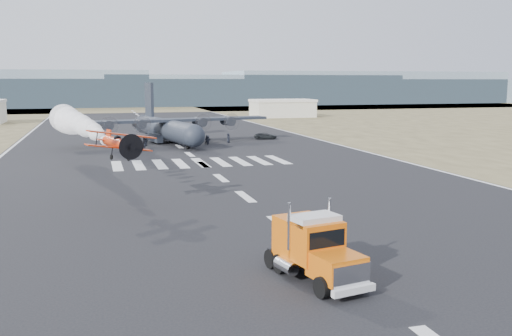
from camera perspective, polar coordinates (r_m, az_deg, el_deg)
name	(u,v)px	position (r m, az deg, el deg)	size (l,w,h in m)	color
ground	(341,269)	(37.40, 8.47, -9.95)	(500.00, 500.00, 0.00)	black
scrub_far	(129,108)	(262.93, -12.62, 5.87)	(500.00, 80.00, 0.00)	brown
runway_markings	(190,154)	(94.18, -6.65, 1.36)	(60.00, 260.00, 0.01)	silver
ridge_seg_d	(125,92)	(292.67, -13.00, 7.39)	(150.00, 50.00, 13.00)	gray
ridge_seg_e	(251,90)	(302.97, -0.53, 7.84)	(150.00, 50.00, 15.00)	gray
ridge_seg_f	(363,87)	(326.15, 10.66, 7.93)	(150.00, 50.00, 17.00)	gray
ridge_seg_g	(464,91)	(359.77, 20.05, 7.29)	(150.00, 50.00, 13.00)	gray
hangar_right	(282,108)	(192.32, 2.66, 6.01)	(20.50, 12.50, 5.90)	beige
semi_truck	(314,248)	(34.84, 5.78, -7.92)	(4.39, 9.11, 4.00)	black
aerobatic_biplane	(119,143)	(55.29, -13.57, 2.47)	(6.67, 6.12, 3.00)	#AC2D0B
smoke_trail	(71,121)	(84.01, -18.04, 4.51)	(8.56, 35.36, 4.18)	white
transport_aircraft	(166,127)	(112.68, -8.96, 4.04)	(40.11, 32.84, 11.61)	#1F252F
support_vehicle	(265,136)	(118.45, 0.95, 3.23)	(2.16, 4.69, 1.30)	black
crew_a	(181,142)	(105.95, -7.51, 2.63)	(0.64, 0.53, 1.76)	black
crew_b	(207,140)	(107.76, -4.92, 2.79)	(0.89, 0.55, 1.83)	black
crew_c	(208,140)	(109.55, -4.80, 2.82)	(1.01, 0.47, 1.57)	black
crew_d	(146,141)	(108.02, -10.94, 2.70)	(1.10, 0.56, 1.88)	black
crew_e	(228,138)	(111.36, -2.79, 3.01)	(0.91, 0.56, 1.86)	black
crew_f	(208,140)	(109.83, -4.85, 2.85)	(1.48, 0.48, 1.60)	black
crew_g	(144,141)	(108.54, -11.17, 2.68)	(0.63, 0.52, 1.74)	black
crew_h	(145,144)	(102.33, -11.02, 2.32)	(0.83, 0.51, 1.71)	black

